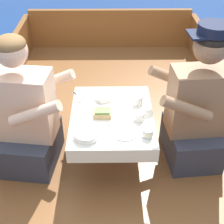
# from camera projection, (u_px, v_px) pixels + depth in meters

# --- Properties ---
(ground_plane) EXTENTS (60.00, 60.00, 0.00)m
(ground_plane) POSITION_uv_depth(u_px,v_px,m) (112.00, 173.00, 2.58)
(ground_plane) COLOR navy
(boat_deck) EXTENTS (2.03, 3.76, 0.27)m
(boat_deck) POSITION_uv_depth(u_px,v_px,m) (112.00, 161.00, 2.50)
(boat_deck) COLOR brown
(boat_deck) RESTS_ON ground_plane
(bow_coaming) EXTENTS (1.91, 0.06, 0.46)m
(bow_coaming) POSITION_uv_depth(u_px,v_px,m) (110.00, 28.00, 3.75)
(bow_coaming) COLOR brown
(bow_coaming) RESTS_ON boat_deck
(cockpit_table) EXTENTS (0.56, 0.70, 0.40)m
(cockpit_table) POSITION_uv_depth(u_px,v_px,m) (112.00, 120.00, 2.14)
(cockpit_table) COLOR #B2B2B7
(cockpit_table) RESTS_ON boat_deck
(person_port) EXTENTS (0.56, 0.49, 0.98)m
(person_port) POSITION_uv_depth(u_px,v_px,m) (26.00, 118.00, 2.09)
(person_port) COLOR #333847
(person_port) RESTS_ON boat_deck
(person_starboard) EXTENTS (0.55, 0.48, 1.03)m
(person_starboard) POSITION_uv_depth(u_px,v_px,m) (197.00, 110.00, 2.12)
(person_starboard) COLOR #333847
(person_starboard) RESTS_ON boat_deck
(plate_sandwich) EXTENTS (0.21, 0.21, 0.01)m
(plate_sandwich) POSITION_uv_depth(u_px,v_px,m) (103.00, 116.00, 2.08)
(plate_sandwich) COLOR white
(plate_sandwich) RESTS_ON cockpit_table
(plate_bread) EXTENTS (0.18, 0.18, 0.01)m
(plate_bread) POSITION_uv_depth(u_px,v_px,m) (125.00, 132.00, 1.96)
(plate_bread) COLOR white
(plate_bread) RESTS_ON cockpit_table
(sandwich) EXTENTS (0.12, 0.09, 0.05)m
(sandwich) POSITION_uv_depth(u_px,v_px,m) (103.00, 113.00, 2.07)
(sandwich) COLOR tan
(sandwich) RESTS_ON plate_sandwich
(bowl_port_near) EXTENTS (0.15, 0.15, 0.04)m
(bowl_port_near) POSITION_uv_depth(u_px,v_px,m) (87.00, 134.00, 1.91)
(bowl_port_near) COLOR white
(bowl_port_near) RESTS_ON cockpit_table
(bowl_starboard_near) EXTENTS (0.12, 0.12, 0.04)m
(bowl_starboard_near) POSITION_uv_depth(u_px,v_px,m) (104.00, 96.00, 2.24)
(bowl_starboard_near) COLOR white
(bowl_starboard_near) RESTS_ON cockpit_table
(coffee_cup_port) EXTENTS (0.09, 0.06, 0.06)m
(coffee_cup_port) POSITION_uv_depth(u_px,v_px,m) (138.00, 100.00, 2.18)
(coffee_cup_port) COLOR white
(coffee_cup_port) RESTS_ON cockpit_table
(coffee_cup_starboard) EXTENTS (0.09, 0.07, 0.06)m
(coffee_cup_starboard) POSITION_uv_depth(u_px,v_px,m) (139.00, 116.00, 2.04)
(coffee_cup_starboard) COLOR white
(coffee_cup_starboard) RESTS_ON cockpit_table
(tin_can) EXTENTS (0.07, 0.07, 0.05)m
(tin_can) POSITION_uv_depth(u_px,v_px,m) (148.00, 133.00, 1.91)
(tin_can) COLOR silver
(tin_can) RESTS_ON cockpit_table
(utensil_knife_starboard) EXTENTS (0.05, 0.17, 0.00)m
(utensil_knife_starboard) POSITION_uv_depth(u_px,v_px,m) (124.00, 99.00, 2.25)
(utensil_knife_starboard) COLOR silver
(utensil_knife_starboard) RESTS_ON cockpit_table
(utensil_spoon_center) EXTENTS (0.17, 0.03, 0.01)m
(utensil_spoon_center) POSITION_uv_depth(u_px,v_px,m) (98.00, 92.00, 2.32)
(utensil_spoon_center) COLOR silver
(utensil_spoon_center) RESTS_ON cockpit_table
(utensil_spoon_starboard) EXTENTS (0.17, 0.05, 0.01)m
(utensil_spoon_starboard) POSITION_uv_depth(u_px,v_px,m) (86.00, 102.00, 2.21)
(utensil_spoon_starboard) COLOR silver
(utensil_spoon_starboard) RESTS_ON cockpit_table
(utensil_spoon_port) EXTENTS (0.08, 0.16, 0.01)m
(utensil_spoon_port) POSITION_uv_depth(u_px,v_px,m) (81.00, 114.00, 2.10)
(utensil_spoon_port) COLOR silver
(utensil_spoon_port) RESTS_ON cockpit_table
(utensil_knife_port) EXTENTS (0.03, 0.17, 0.00)m
(utensil_knife_port) POSITION_uv_depth(u_px,v_px,m) (75.00, 129.00, 1.98)
(utensil_knife_port) COLOR silver
(utensil_knife_port) RESTS_ON cockpit_table
(utensil_fork_port) EXTENTS (0.14, 0.13, 0.00)m
(utensil_fork_port) POSITION_uv_depth(u_px,v_px,m) (79.00, 96.00, 2.28)
(utensil_fork_port) COLOR silver
(utensil_fork_port) RESTS_ON cockpit_table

